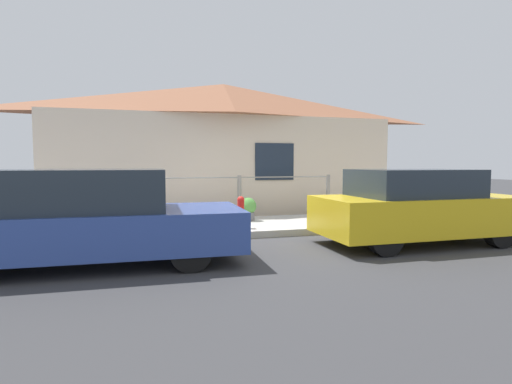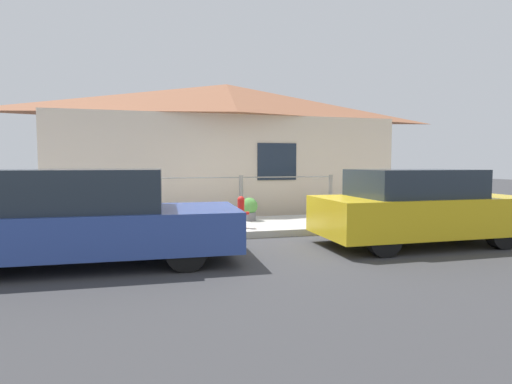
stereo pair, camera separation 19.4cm
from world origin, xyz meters
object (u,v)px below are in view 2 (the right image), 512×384
at_px(car_left, 87,218).
at_px(car_right, 418,207).
at_px(fire_hydrant, 241,211).
at_px(potted_plant_near_hydrant, 249,208).

distance_m(car_left, car_right, 5.59).
bearing_deg(car_left, fire_hydrant, 35.67).
bearing_deg(car_left, potted_plant_near_hydrant, 43.71).
distance_m(car_right, fire_hydrant, 3.41).
relative_size(car_right, potted_plant_near_hydrant, 6.92).
bearing_deg(potted_plant_near_hydrant, car_right, -48.76).
bearing_deg(potted_plant_near_hydrant, car_left, -138.07).
bearing_deg(fire_hydrant, car_right, -32.29).
height_order(fire_hydrant, potted_plant_near_hydrant, fire_hydrant).
height_order(car_right, potted_plant_near_hydrant, car_right).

